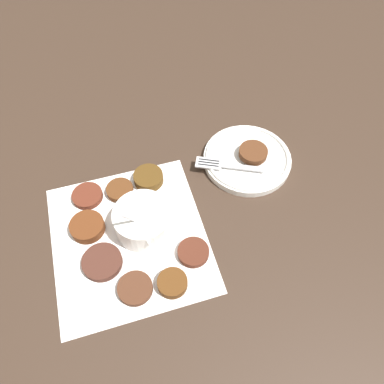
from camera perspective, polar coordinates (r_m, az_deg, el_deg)
name	(u,v)px	position (r m, az deg, el deg)	size (l,w,h in m)	color
ground_plane	(131,226)	(0.78, -9.23, -5.06)	(4.00, 4.00, 0.00)	#38281E
napkin	(129,238)	(0.76, -9.54, -6.90)	(0.33, 0.30, 0.00)	white
sauce_bowl	(143,222)	(0.75, -7.47, -4.49)	(0.12, 0.11, 0.11)	white
fritter_0	(102,262)	(0.74, -13.52, -10.33)	(0.08, 0.08, 0.01)	#48271E
fritter_1	(120,190)	(0.82, -10.93, 0.29)	(0.06, 0.06, 0.01)	#552F17
fritter_2	(148,178)	(0.82, -6.66, 2.14)	(0.06, 0.06, 0.02)	#4E3414
fritter_3	(135,288)	(0.71, -8.66, -14.30)	(0.06, 0.06, 0.01)	#4E2C1D
fritter_4	(87,196)	(0.83, -15.65, -0.55)	(0.06, 0.06, 0.01)	#5A281A
fritter_5	(193,252)	(0.73, 0.20, -9.15)	(0.06, 0.06, 0.01)	#4F2619
fritter_6	(87,227)	(0.78, -15.66, -5.12)	(0.07, 0.07, 0.02)	#5B2E16
fritter_7	(172,283)	(0.70, -3.01, -13.68)	(0.06, 0.06, 0.02)	#553215
serving_plate	(247,158)	(0.86, 8.41, 5.09)	(0.20, 0.20, 0.02)	white
fritter_on_plate	(253,152)	(0.85, 9.30, 5.97)	(0.06, 0.06, 0.01)	#512D19
fork	(222,165)	(0.83, 4.60, 4.14)	(0.08, 0.15, 0.00)	silver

